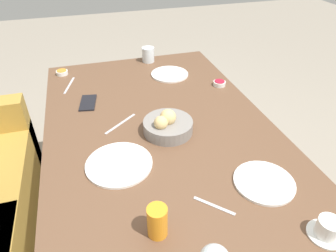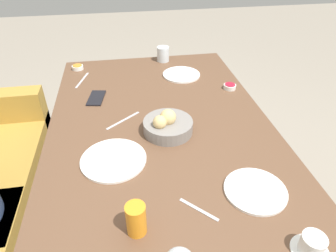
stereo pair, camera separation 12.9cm
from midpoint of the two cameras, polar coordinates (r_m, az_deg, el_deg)
ground_plane at (r=1.91m, az=-3.30°, el=-19.26°), size 10.00×10.00×0.00m
dining_table at (r=1.41m, az=-4.23°, el=-2.77°), size 1.57×1.00×0.77m
bread_basket at (r=1.29m, az=-2.96°, el=0.05°), size 0.21×0.21×0.11m
plate_near_left at (r=1.11m, az=14.64°, el=-10.46°), size 0.21×0.21×0.01m
plate_near_right at (r=1.80m, az=-1.77°, el=9.79°), size 0.22×0.22×0.01m
plate_far_center at (r=1.17m, az=-12.47°, el=-7.19°), size 0.25×0.25×0.01m
juice_glass at (r=0.91m, az=-6.32°, el=-17.81°), size 0.06×0.06×0.11m
water_tumbler at (r=1.97m, az=-5.73°, el=13.34°), size 0.08×0.08×0.09m
coffee_cup at (r=1.00m, az=24.79°, el=-17.57°), size 0.11×0.11×0.06m
jam_bowl_berry at (r=1.69m, az=7.60°, el=8.02°), size 0.07×0.07×0.03m
jam_bowl_honey at (r=1.93m, az=-21.41°, el=9.44°), size 0.07×0.07×0.03m
fork_silver at (r=1.79m, az=-20.30°, el=7.23°), size 0.19×0.07×0.00m
knife_silver at (r=1.38m, az=-11.69°, el=0.34°), size 0.13×0.16×0.00m
spoon_coffee at (r=1.01m, az=5.05°, el=-15.07°), size 0.11×0.11×0.00m
cell_phone at (r=1.58m, az=-17.29°, el=4.19°), size 0.16×0.10×0.01m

